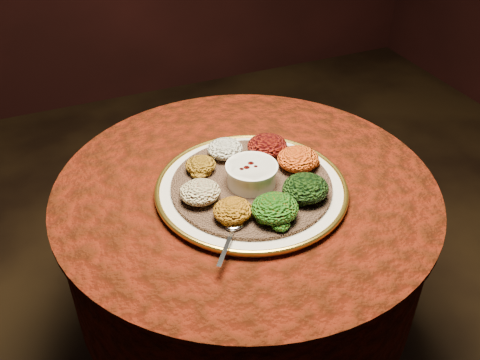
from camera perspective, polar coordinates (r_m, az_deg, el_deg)
name	(u,v)px	position (r m, az deg, el deg)	size (l,w,h in m)	color
table	(245,237)	(1.45, 0.57, -6.12)	(0.96, 0.96, 0.73)	black
platter	(251,188)	(1.30, 1.22, -0.90)	(0.56, 0.56, 0.02)	silver
injera	(251,185)	(1.29, 1.22, -0.53)	(0.39, 0.39, 0.01)	brown
stew_bowl	(252,173)	(1.27, 1.24, 0.74)	(0.12, 0.12, 0.05)	white
spoon	(233,229)	(1.16, -0.74, -5.24)	(0.10, 0.12, 0.01)	silver
portion_ayib	(225,149)	(1.38, -1.61, 3.34)	(0.09, 0.09, 0.04)	white
portion_kitfo	(267,146)	(1.38, 2.92, 3.67)	(0.10, 0.10, 0.05)	black
portion_tikil	(298,159)	(1.34, 6.21, 2.25)	(0.11, 0.10, 0.05)	orange
portion_gomen	(306,188)	(1.24, 7.01, -0.86)	(0.11, 0.10, 0.05)	black
portion_mixveg	(275,208)	(1.18, 3.74, -3.03)	(0.11, 0.10, 0.05)	#AA480A
portion_kik	(233,210)	(1.18, -0.78, -3.26)	(0.09, 0.08, 0.04)	#B0610F
portion_timatim	(200,192)	(1.23, -4.25, -1.30)	(0.10, 0.09, 0.05)	maroon
portion_shiro	(201,165)	(1.32, -4.22, 1.62)	(0.08, 0.07, 0.04)	#986612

